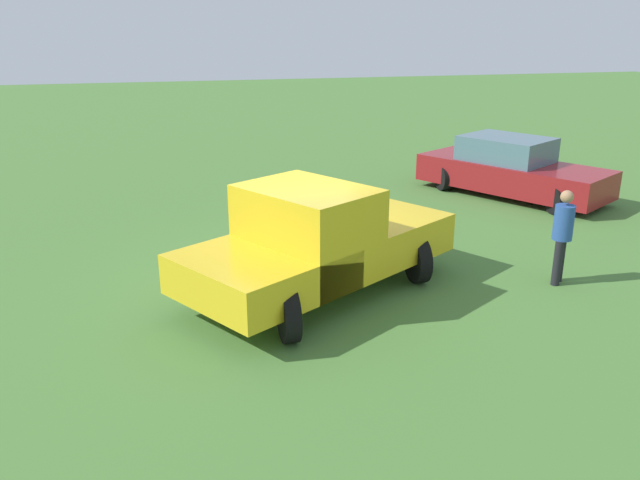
# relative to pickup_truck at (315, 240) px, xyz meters

# --- Properties ---
(ground_plane) EXTENTS (80.00, 80.00, 0.00)m
(ground_plane) POSITION_rel_pickup_truck_xyz_m (-0.77, -0.17, -0.93)
(ground_plane) COLOR #477533
(pickup_truck) EXTENTS (4.09, 4.99, 1.81)m
(pickup_truck) POSITION_rel_pickup_truck_xyz_m (0.00, 0.00, 0.00)
(pickup_truck) COLOR black
(pickup_truck) RESTS_ON ground_plane
(sedan_near) EXTENTS (4.92, 3.86, 1.46)m
(sedan_near) POSITION_rel_pickup_truck_xyz_m (-4.83, 6.29, -0.26)
(sedan_near) COLOR black
(sedan_near) RESTS_ON ground_plane
(person_visitor) EXTENTS (0.45, 0.45, 1.60)m
(person_visitor) POSITION_rel_pickup_truck_xyz_m (0.55, 4.06, -0.04)
(person_visitor) COLOR black
(person_visitor) RESTS_ON ground_plane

